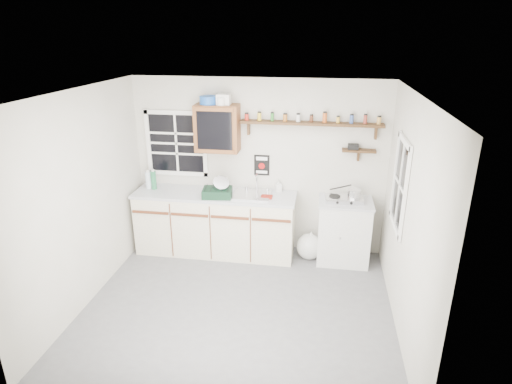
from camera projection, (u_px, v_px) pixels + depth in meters
room at (236, 210)px, 4.65m from camera, size 3.64×3.24×2.54m
main_cabinet at (216, 223)px, 6.22m from camera, size 2.31×0.63×0.92m
right_cabinet at (344, 231)px, 5.98m from camera, size 0.73×0.57×0.91m
sink at (252, 195)px, 5.98m from camera, size 0.52×0.44×0.29m
upper_cabinet at (217, 128)px, 5.87m from camera, size 0.60×0.32×0.65m
upper_cabinet_clutter at (215, 100)px, 5.73m from camera, size 0.42×0.24×0.14m
spice_shelf at (311, 123)px, 5.71m from camera, size 1.91×0.18×0.35m
secondary_shelf at (357, 150)px, 5.75m from camera, size 0.45×0.16×0.24m
warning_sign at (262, 165)px, 6.10m from camera, size 0.22×0.02×0.30m
window_back at (177, 143)px, 6.19m from camera, size 0.93×0.03×0.98m
window_right at (400, 184)px, 4.83m from camera, size 0.03×0.78×1.08m
water_bottles at (151, 180)px, 6.20m from camera, size 0.17×0.11×0.30m
dish_rack at (218, 190)px, 5.90m from camera, size 0.43×0.34×0.30m
soap_bottle at (278, 186)px, 6.10m from camera, size 0.11×0.11×0.18m
rag at (267, 197)px, 5.90m from camera, size 0.16×0.13×0.02m
hotplate at (344, 199)px, 5.79m from camera, size 0.52×0.29×0.07m
saucepan at (354, 193)px, 5.74m from camera, size 0.41×0.31×0.19m
trash_bag at (309, 246)px, 6.11m from camera, size 0.39×0.36×0.45m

